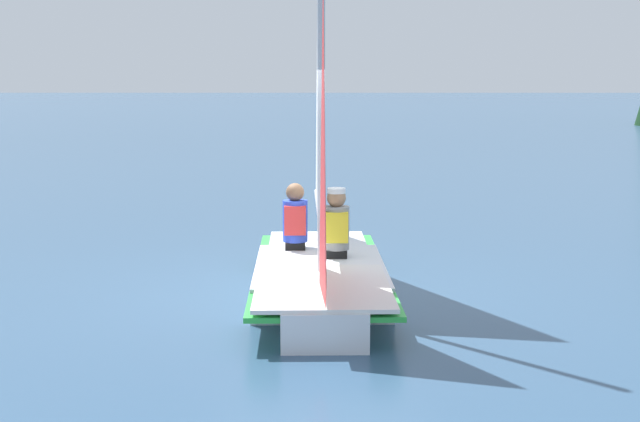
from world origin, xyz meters
name	(u,v)px	position (x,y,z in m)	size (l,w,h in m)	color
ground_plane	(320,296)	(0.00, 0.00, 0.00)	(260.00, 260.00, 0.00)	#2D4C6B
sailboat_main	(320,224)	(0.00, -0.05, 0.81)	(1.56, 4.37, 5.25)	silver
sailor_helm	(336,234)	(-0.18, -0.43, 0.63)	(0.31, 0.35, 1.16)	black
sailor_crew	(295,228)	(0.31, -0.92, 0.62)	(0.31, 0.35, 1.16)	black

